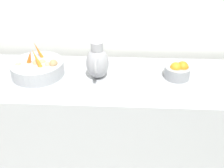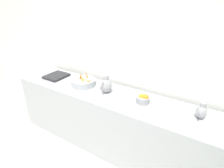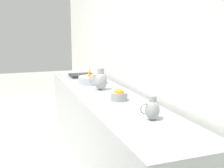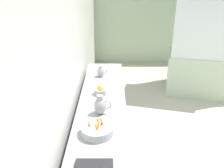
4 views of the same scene
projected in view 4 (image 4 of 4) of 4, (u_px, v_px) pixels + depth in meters
tile_wall_left at (72, 48)px, 3.31m from camera, size 0.10×8.21×3.00m
prep_counter at (102, 133)px, 3.29m from camera, size 0.63×3.28×0.87m
vegetable_colander at (97, 130)px, 2.53m from camera, size 0.35×0.35×0.21m
orange_bowl at (100, 91)px, 3.39m from camera, size 0.17×0.17×0.12m
metal_pitcher_tall at (100, 106)px, 2.88m from camera, size 0.21×0.15×0.25m
metal_pitcher_short at (101, 72)px, 3.97m from camera, size 0.16×0.11×0.19m
glass_block_booth at (205, 45)px, 5.07m from camera, size 1.73×1.38×2.20m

